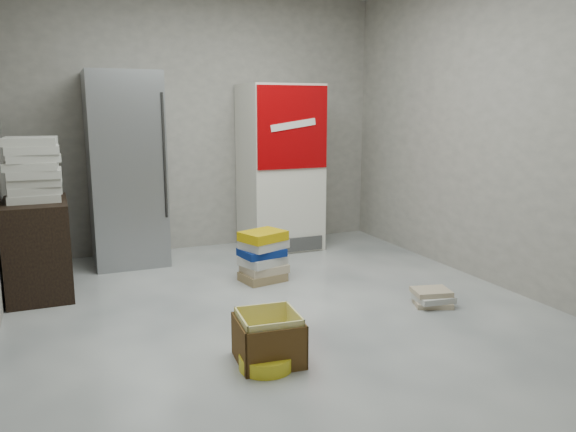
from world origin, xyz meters
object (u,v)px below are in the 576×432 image
at_px(coke_cooler, 280,167).
at_px(steel_fridge, 126,169).
at_px(phonebook_stack_main, 263,256).
at_px(wood_shelf, 38,248).
at_px(cardboard_box, 269,341).

bearing_deg(coke_cooler, steel_fridge, 179.82).
distance_m(steel_fridge, phonebook_stack_main, 1.68).
height_order(wood_shelf, phonebook_stack_main, wood_shelf).
bearing_deg(steel_fridge, coke_cooler, -0.18).
relative_size(coke_cooler, wood_shelf, 2.25).
xyz_separation_m(wood_shelf, cardboard_box, (1.32, -1.95, -0.27)).
relative_size(phonebook_stack_main, cardboard_box, 1.10).
relative_size(wood_shelf, cardboard_box, 1.91).
bearing_deg(steel_fridge, wood_shelf, -138.69).
xyz_separation_m(steel_fridge, phonebook_stack_main, (1.03, -1.12, -0.72)).
height_order(coke_cooler, phonebook_stack_main, coke_cooler).
xyz_separation_m(coke_cooler, wood_shelf, (-2.48, -0.72, -0.50)).
height_order(coke_cooler, cardboard_box, coke_cooler).
bearing_deg(wood_shelf, steel_fridge, 41.31).
bearing_deg(phonebook_stack_main, wood_shelf, 155.60).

